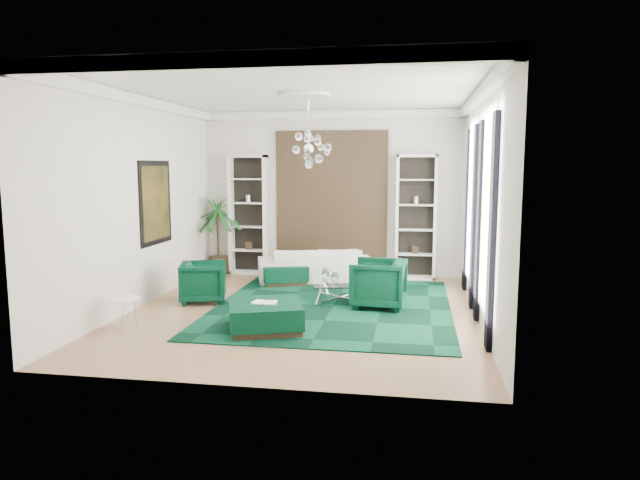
% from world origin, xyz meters
% --- Properties ---
extents(floor, '(6.00, 7.00, 0.02)m').
position_xyz_m(floor, '(0.00, 0.00, -0.01)').
color(floor, '#A57C57').
rests_on(floor, ground).
extents(ceiling, '(6.00, 7.00, 0.02)m').
position_xyz_m(ceiling, '(0.00, 0.00, 3.81)').
color(ceiling, white).
rests_on(ceiling, ground).
extents(wall_back, '(6.00, 0.02, 3.80)m').
position_xyz_m(wall_back, '(0.00, 3.51, 1.90)').
color(wall_back, silver).
rests_on(wall_back, ground).
extents(wall_front, '(6.00, 0.02, 3.80)m').
position_xyz_m(wall_front, '(0.00, -3.51, 1.90)').
color(wall_front, silver).
rests_on(wall_front, ground).
extents(wall_left, '(0.02, 7.00, 3.80)m').
position_xyz_m(wall_left, '(-3.01, 0.00, 1.90)').
color(wall_left, silver).
rests_on(wall_left, ground).
extents(wall_right, '(0.02, 7.00, 3.80)m').
position_xyz_m(wall_right, '(3.01, 0.00, 1.90)').
color(wall_right, silver).
rests_on(wall_right, ground).
extents(crown_molding, '(6.00, 7.00, 0.18)m').
position_xyz_m(crown_molding, '(0.00, 0.00, 3.70)').
color(crown_molding, white).
rests_on(crown_molding, ceiling).
extents(ceiling_medallion, '(0.90, 0.90, 0.05)m').
position_xyz_m(ceiling_medallion, '(0.00, 0.30, 3.77)').
color(ceiling_medallion, white).
rests_on(ceiling_medallion, ceiling).
extents(tapestry, '(2.50, 0.06, 2.80)m').
position_xyz_m(tapestry, '(0.00, 3.46, 1.90)').
color(tapestry, black).
rests_on(tapestry, wall_back).
extents(shelving_left, '(0.90, 0.38, 2.80)m').
position_xyz_m(shelving_left, '(-1.95, 3.31, 1.40)').
color(shelving_left, white).
rests_on(shelving_left, floor).
extents(shelving_right, '(0.90, 0.38, 2.80)m').
position_xyz_m(shelving_right, '(1.95, 3.31, 1.40)').
color(shelving_right, white).
rests_on(shelving_right, floor).
extents(painting, '(0.04, 1.30, 1.60)m').
position_xyz_m(painting, '(-2.97, 0.60, 1.85)').
color(painting, black).
rests_on(painting, wall_left).
extents(window_near, '(0.03, 1.10, 2.90)m').
position_xyz_m(window_near, '(2.99, -0.90, 1.90)').
color(window_near, white).
rests_on(window_near, wall_right).
extents(curtain_near_a, '(0.07, 0.30, 3.25)m').
position_xyz_m(curtain_near_a, '(2.96, -1.68, 1.65)').
color(curtain_near_a, black).
rests_on(curtain_near_a, floor).
extents(curtain_near_b, '(0.07, 0.30, 3.25)m').
position_xyz_m(curtain_near_b, '(2.96, -0.12, 1.65)').
color(curtain_near_b, black).
rests_on(curtain_near_b, floor).
extents(window_far, '(0.03, 1.10, 2.90)m').
position_xyz_m(window_far, '(2.99, 1.50, 1.90)').
color(window_far, white).
rests_on(window_far, wall_right).
extents(curtain_far_a, '(0.07, 0.30, 3.25)m').
position_xyz_m(curtain_far_a, '(2.96, 0.72, 1.65)').
color(curtain_far_a, black).
rests_on(curtain_far_a, floor).
extents(curtain_far_b, '(0.07, 0.30, 3.25)m').
position_xyz_m(curtain_far_b, '(2.96, 2.28, 1.65)').
color(curtain_far_b, black).
rests_on(curtain_far_b, floor).
extents(rug, '(4.20, 5.00, 0.02)m').
position_xyz_m(rug, '(0.49, 0.43, 0.01)').
color(rug, black).
rests_on(rug, floor).
extents(sofa, '(2.69, 1.70, 0.73)m').
position_xyz_m(sofa, '(-0.24, 2.70, 0.37)').
color(sofa, silver).
rests_on(sofa, floor).
extents(armchair_left, '(1.04, 1.02, 0.76)m').
position_xyz_m(armchair_left, '(-1.98, 0.40, 0.38)').
color(armchair_left, black).
rests_on(armchair_left, floor).
extents(armchair_right, '(1.03, 1.01, 0.88)m').
position_xyz_m(armchair_right, '(1.29, 0.52, 0.44)').
color(armchair_right, black).
rests_on(armchair_right, floor).
extents(coffee_table, '(1.30, 1.30, 0.37)m').
position_xyz_m(coffee_table, '(0.56, 0.91, 0.19)').
color(coffee_table, white).
rests_on(coffee_table, floor).
extents(ottoman_side, '(1.24, 1.24, 0.42)m').
position_xyz_m(ottoman_side, '(-0.87, 2.28, 0.21)').
color(ottoman_side, black).
rests_on(ottoman_side, floor).
extents(ottoman_front, '(1.40, 1.40, 0.44)m').
position_xyz_m(ottoman_front, '(-0.35, -1.25, 0.22)').
color(ottoman_front, black).
rests_on(ottoman_front, floor).
extents(book, '(0.40, 0.27, 0.03)m').
position_xyz_m(book, '(-0.35, -1.25, 0.46)').
color(book, white).
rests_on(book, ottoman_front).
extents(side_table, '(0.60, 0.60, 0.48)m').
position_xyz_m(side_table, '(-2.55, -1.52, 0.24)').
color(side_table, white).
rests_on(side_table, floor).
extents(palm, '(1.88, 1.88, 2.50)m').
position_xyz_m(palm, '(-2.65, 3.15, 1.25)').
color(palm, '#18511D').
rests_on(palm, floor).
extents(chandelier, '(0.99, 0.99, 0.68)m').
position_xyz_m(chandelier, '(0.01, 0.56, 2.85)').
color(chandelier, white).
rests_on(chandelier, ceiling).
extents(table_plant, '(0.17, 0.15, 0.27)m').
position_xyz_m(table_plant, '(0.83, 0.69, 0.50)').
color(table_plant, '#18511D').
rests_on(table_plant, coffee_table).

